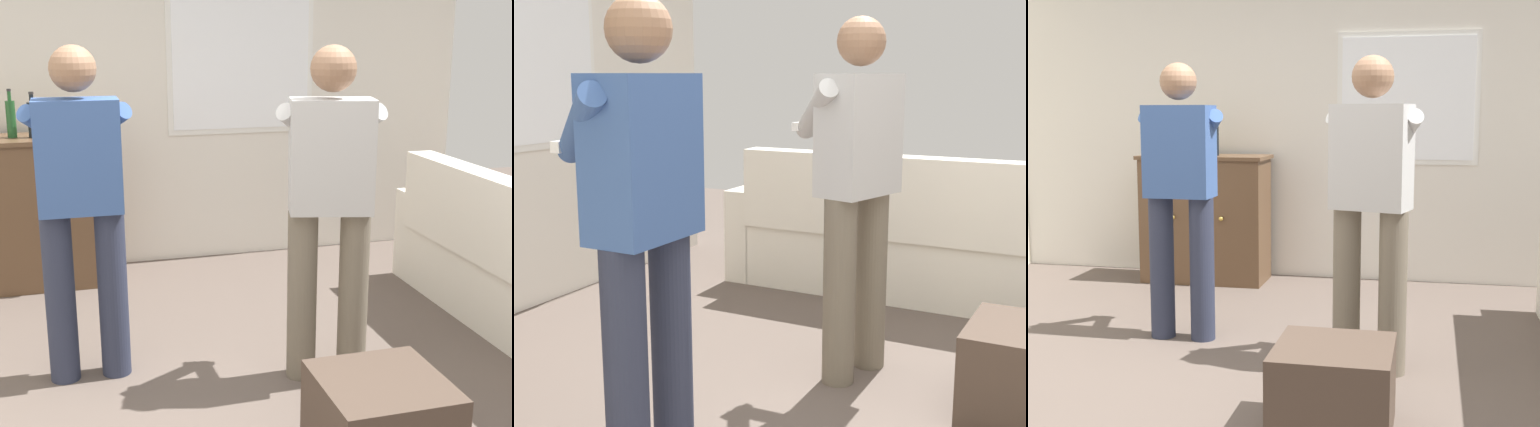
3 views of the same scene
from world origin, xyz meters
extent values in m
cube|color=silver|center=(0.00, 2.66, 1.40)|extent=(5.20, 0.12, 2.80)
cube|color=silver|center=(0.82, 2.60, 1.50)|extent=(1.13, 0.02, 1.06)
cube|color=white|center=(0.82, 2.59, 1.50)|extent=(1.05, 0.03, 0.98)
cube|color=silver|center=(1.84, 0.64, 0.68)|extent=(0.18, 2.04, 0.52)
cube|color=silver|center=(2.04, 1.74, 0.32)|extent=(0.55, 0.18, 0.64)
cube|color=beige|center=(1.97, 1.41, 0.60)|extent=(0.20, 0.42, 0.36)
cube|color=brown|center=(-0.79, 2.30, 0.51)|extent=(1.00, 0.44, 1.01)
cube|color=brown|center=(-0.79, 2.30, 1.03)|extent=(1.04, 0.48, 0.03)
sphere|color=#B79338|center=(-0.59, 2.06, 0.56)|extent=(0.04, 0.04, 0.04)
cylinder|color=black|center=(-0.70, 2.26, 1.16)|extent=(0.07, 0.07, 0.24)
cylinder|color=black|center=(-0.70, 2.26, 1.30)|extent=(0.03, 0.03, 0.05)
cylinder|color=#262626|center=(-0.70, 2.26, 1.34)|extent=(0.03, 0.03, 0.02)
cylinder|color=#1E4C23|center=(-0.84, 2.31, 1.16)|extent=(0.06, 0.06, 0.24)
cylinder|color=#1E4C23|center=(-0.84, 2.31, 1.32)|extent=(0.02, 0.02, 0.06)
cylinder|color=#262626|center=(-0.84, 2.31, 1.36)|extent=(0.03, 0.03, 0.02)
cube|color=#47382D|center=(0.64, -0.35, 0.20)|extent=(0.51, 0.51, 0.39)
cylinder|color=#282D42|center=(-0.59, 0.79, 0.44)|extent=(0.15, 0.15, 0.88)
cylinder|color=#282D42|center=(-0.33, 0.79, 0.44)|extent=(0.15, 0.15, 0.88)
cube|color=#385693|center=(-0.46, 0.79, 1.16)|extent=(0.40, 0.22, 0.55)
sphere|color=#8C664C|center=(-0.46, 0.79, 1.57)|extent=(0.22, 0.22, 0.22)
cylinder|color=#385693|center=(-0.57, 0.95, 1.27)|extent=(0.33, 0.41, 0.29)
cylinder|color=#385693|center=(-0.34, 0.95, 1.27)|extent=(0.33, 0.41, 0.29)
cube|color=white|center=(-0.46, 1.11, 1.18)|extent=(0.15, 0.04, 0.04)
cylinder|color=#6B6051|center=(0.59, 0.50, 0.44)|extent=(0.15, 0.15, 0.88)
cylinder|color=#6B6051|center=(0.84, 0.43, 0.44)|extent=(0.15, 0.15, 0.88)
cube|color=#B7B7B7|center=(0.72, 0.47, 1.16)|extent=(0.44, 0.31, 0.55)
sphere|color=#8C664C|center=(0.72, 0.47, 1.57)|extent=(0.22, 0.22, 0.22)
cylinder|color=#B7B7B7|center=(0.65, 0.65, 1.27)|extent=(0.39, 0.35, 0.29)
cylinder|color=#B7B7B7|center=(0.87, 0.59, 1.27)|extent=(0.24, 0.44, 0.29)
cube|color=white|center=(0.80, 0.77, 1.18)|extent=(0.16, 0.08, 0.04)
camera|label=1|loc=(-0.54, -2.70, 1.75)|focal=50.00mm
camera|label=2|loc=(-2.35, -0.67, 1.43)|focal=50.00mm
camera|label=3|loc=(1.03, -3.27, 1.38)|focal=50.00mm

